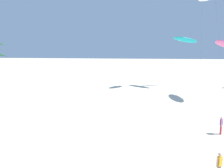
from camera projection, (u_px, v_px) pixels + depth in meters
flying_kite_2 at (223, 44)px, 36.88m from camera, size 3.47×11.20×8.78m
flying_kite_4 at (185, 40)px, 48.46m from camera, size 6.18×7.43×9.65m
person_near_left at (219, 165)px, 15.19m from camera, size 0.42×0.35×1.63m
person_near_right at (221, 125)px, 22.86m from camera, size 0.23×0.51×1.61m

